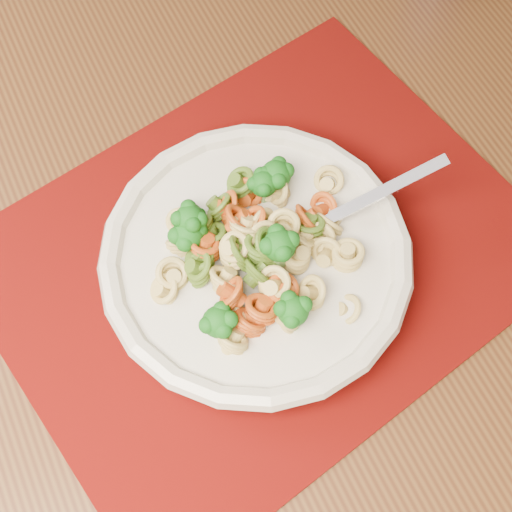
{
  "coord_description": "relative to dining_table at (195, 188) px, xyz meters",
  "views": [
    {
      "loc": [
        0.59,
        -0.08,
        1.34
      ],
      "look_at": [
        0.61,
        0.19,
        0.78
      ],
      "focal_mm": 50.0,
      "sensor_mm": 36.0,
      "label": 1
    }
  ],
  "objects": [
    {
      "name": "fork",
      "position": [
        0.1,
        -0.14,
        0.14
      ],
      "size": [
        0.18,
        0.07,
        0.08
      ],
      "primitive_type": null,
      "rotation": [
        0.0,
        -0.35,
        0.27
      ],
      "color": "silver",
      "rests_on": "pasta_bowl"
    },
    {
      "name": "dining_table",
      "position": [
        0.0,
        0.0,
        0.0
      ],
      "size": [
        1.67,
        1.37,
        0.74
      ],
      "rotation": [
        0.0,
        0.0,
        0.36
      ],
      "color": "#543517",
      "rests_on": "ground"
    },
    {
      "name": "pasta_bowl",
      "position": [
        0.06,
        -0.16,
        0.13
      ],
      "size": [
        0.28,
        0.28,
        0.05
      ],
      "color": "beige",
      "rests_on": "placemat"
    },
    {
      "name": "placemat",
      "position": [
        0.06,
        -0.14,
        0.1
      ],
      "size": [
        0.61,
        0.57,
        0.0
      ],
      "primitive_type": "cube",
      "rotation": [
        0.0,
        0.0,
        0.55
      ],
      "color": "#4C0903",
      "rests_on": "dining_table"
    },
    {
      "name": "pasta_broccoli_heap",
      "position": [
        0.06,
        -0.16,
        0.14
      ],
      "size": [
        0.23,
        0.23,
        0.06
      ],
      "primitive_type": null,
      "color": "tan",
      "rests_on": "pasta_bowl"
    }
  ]
}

